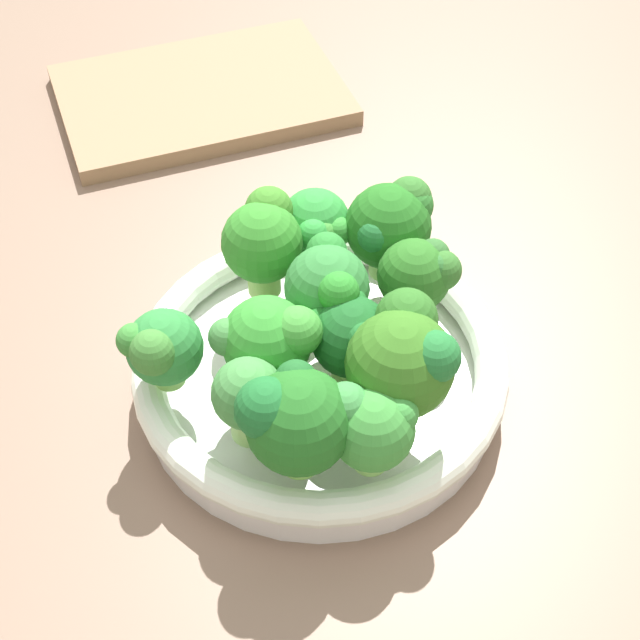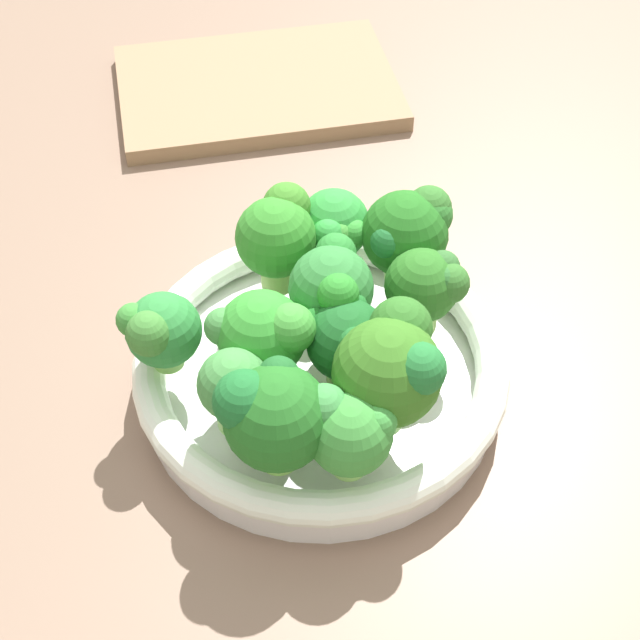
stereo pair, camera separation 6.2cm
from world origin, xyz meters
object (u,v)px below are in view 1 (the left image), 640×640
broccoli_floret_1 (161,344)px  broccoli_floret_5 (328,286)px  broccoli_floret_10 (370,426)px  broccoli_floret_3 (403,359)px  broccoli_floret_2 (251,400)px  broccoli_floret_11 (294,419)px  cutting_board (201,95)px  broccoli_floret_6 (419,276)px  broccoli_floret_7 (316,227)px  broccoli_floret_9 (264,238)px  bowl (320,369)px  broccoli_floret_8 (392,223)px  broccoli_floret_4 (351,336)px  broccoli_floret_0 (267,341)px

broccoli_floret_1 → broccoli_floret_5: size_ratio=0.80×
broccoli_floret_10 → broccoli_floret_3: bearing=-128.8°
broccoli_floret_2 → broccoli_floret_11: size_ratio=0.82×
broccoli_floret_10 → cutting_board: bearing=-83.1°
broccoli_floret_10 → broccoli_floret_6: bearing=-117.9°
broccoli_floret_1 → cutting_board: 38.55cm
broccoli_floret_2 → broccoli_floret_7: same height
broccoli_floret_1 → broccoli_floret_5: 11.47cm
broccoli_floret_3 → broccoli_floret_9: 14.39cm
broccoli_floret_6 → broccoli_floret_9: bearing=-26.6°
broccoli_floret_5 → broccoli_floret_10: size_ratio=1.17×
broccoli_floret_1 → broccoli_floret_6: broccoli_floret_6 is taller
bowl → cutting_board: (4.42, -36.98, -1.34)cm
broccoli_floret_3 → broccoli_floret_9: size_ratio=1.10×
broccoli_floret_1 → broccoli_floret_10: broccoli_floret_10 is taller
broccoli_floret_6 → broccoli_floret_11: (10.42, 10.57, 0.44)cm
bowl → broccoli_floret_2: (5.44, 6.16, 5.65)cm
cutting_board → broccoli_floret_8: bearing=109.8°
broccoli_floret_4 → broccoli_floret_7: bearing=-89.4°
bowl → broccoli_floret_11: 11.22cm
broccoli_floret_7 → broccoli_floret_8: broccoli_floret_8 is taller
broccoli_floret_6 → broccoli_floret_8: broccoli_floret_8 is taller
broccoli_floret_3 → broccoli_floret_11: size_ratio=1.10×
broccoli_floret_3 → broccoli_floret_10: broccoli_floret_3 is taller
broccoli_floret_11 → broccoli_floret_1: bearing=-48.5°
broccoli_floret_0 → broccoli_floret_11: size_ratio=0.94×
cutting_board → broccoli_floret_5: bearing=98.4°
broccoli_floret_1 → broccoli_floret_6: bearing=-172.2°
broccoli_floret_1 → broccoli_floret_6: size_ratio=0.91×
broccoli_floret_6 → broccoli_floret_7: size_ratio=1.05×
cutting_board → broccoli_floret_1: bearing=80.9°
broccoli_floret_3 → cutting_board: size_ratio=0.31×
broccoli_floret_1 → broccoli_floret_11: broccoli_floret_11 is taller
bowl → broccoli_floret_0: broccoli_floret_0 is taller
broccoli_floret_4 → broccoli_floret_2: bearing=28.0°
bowl → broccoli_floret_4: 6.53cm
broccoli_floret_7 → cutting_board: 29.93cm
broccoli_floret_6 → cutting_board: 37.64cm
broccoli_floret_6 → broccoli_floret_10: (6.01, 11.35, -0.32)cm
broccoli_floret_3 → cutting_board: 44.52cm
bowl → broccoli_floret_5: 6.82cm
broccoli_floret_4 → broccoli_floret_0: bearing=-2.7°
broccoli_floret_2 → broccoli_floret_9: size_ratio=0.82×
broccoli_floret_11 → broccoli_floret_7: bearing=-105.1°
broccoli_floret_7 → broccoli_floret_11: bearing=74.9°
bowl → cutting_board: 37.27cm
broccoli_floret_8 → broccoli_floret_2: bearing=47.3°
broccoli_floret_4 → broccoli_floret_5: size_ratio=0.88×
broccoli_floret_10 → broccoli_floret_0: bearing=-55.3°
broccoli_floret_2 → broccoli_floret_7: (-6.83, -14.62, -0.04)cm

